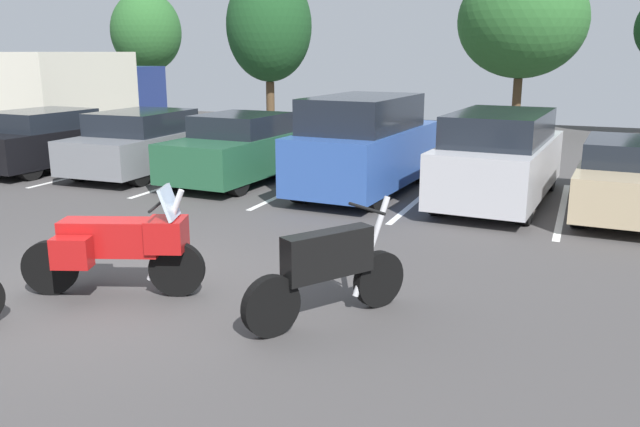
{
  "coord_description": "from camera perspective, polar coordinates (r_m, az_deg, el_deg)",
  "views": [
    {
      "loc": [
        5.31,
        -6.18,
        2.9
      ],
      "look_at": [
        2.19,
        1.49,
        0.84
      ],
      "focal_mm": 36.65,
      "sensor_mm": 36.0,
      "label": 1
    }
  ],
  "objects": [
    {
      "name": "motorcycle_second",
      "position": [
        7.15,
        0.81,
        -4.97
      ],
      "size": [
        1.25,
        1.84,
        1.31
      ],
      "color": "black",
      "rests_on": "ground"
    },
    {
      "name": "box_truck",
      "position": [
        24.56,
        -20.11,
        9.95
      ],
      "size": [
        2.7,
        6.75,
        2.88
      ],
      "color": "navy",
      "rests_on": "ground"
    },
    {
      "name": "car_silver",
      "position": [
        13.2,
        15.42,
        4.74
      ],
      "size": [
        2.09,
        4.71,
        1.79
      ],
      "color": "#B7B7BC",
      "rests_on": "ground"
    },
    {
      "name": "parking_stripes",
      "position": [
        14.4,
        -1.76,
        2.36
      ],
      "size": [
        16.47,
        4.79,
        0.01
      ],
      "color": "silver",
      "rests_on": "ground"
    },
    {
      "name": "car_grey",
      "position": [
        16.58,
        -14.74,
        6.03
      ],
      "size": [
        1.96,
        4.73,
        1.51
      ],
      "color": "slate",
      "rests_on": "ground"
    },
    {
      "name": "tree_right",
      "position": [
        25.21,
        17.25,
        15.76
      ],
      "size": [
        4.54,
        4.54,
        5.97
      ],
      "color": "#4C3823",
      "rests_on": "ground"
    },
    {
      "name": "tree_left",
      "position": [
        26.41,
        -4.47,
        15.99
      ],
      "size": [
        3.32,
        3.32,
        5.99
      ],
      "color": "#4C3823",
      "rests_on": "ground"
    },
    {
      "name": "motorcycle_touring",
      "position": [
        8.23,
        -17.25,
        -2.62
      ],
      "size": [
        2.14,
        1.15,
        1.36
      ],
      "color": "black",
      "rests_on": "ground"
    },
    {
      "name": "car_tan",
      "position": [
        13.24,
        25.85,
        2.93
      ],
      "size": [
        2.14,
        4.73,
        1.38
      ],
      "color": "tan",
      "rests_on": "ground"
    },
    {
      "name": "tree_far_right",
      "position": [
        32.1,
        -14.93,
        15.07
      ],
      "size": [
        3.19,
        3.19,
        5.58
      ],
      "color": "#4C3823",
      "rests_on": "ground"
    },
    {
      "name": "car_blue",
      "position": [
        13.69,
        3.99,
        5.97
      ],
      "size": [
        2.1,
        4.6,
        2.02
      ],
      "color": "#2D519E",
      "rests_on": "ground"
    },
    {
      "name": "ground",
      "position": [
        8.66,
        -17.5,
        -6.6
      ],
      "size": [
        44.0,
        44.0,
        0.1
      ],
      "primitive_type": "cube",
      "color": "#423F3F"
    },
    {
      "name": "car_green",
      "position": [
        15.12,
        -6.7,
        5.65
      ],
      "size": [
        2.03,
        4.54,
        1.53
      ],
      "color": "#235638",
      "rests_on": "ground"
    },
    {
      "name": "car_black",
      "position": [
        17.91,
        -22.44,
        5.98
      ],
      "size": [
        2.1,
        4.34,
        1.49
      ],
      "color": "black",
      "rests_on": "ground"
    }
  ]
}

